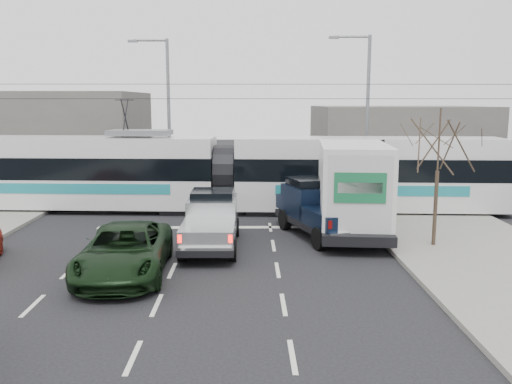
{
  "coord_description": "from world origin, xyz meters",
  "views": [
    {
      "loc": [
        0.77,
        -16.81,
        5.4
      ],
      "look_at": [
        1.07,
        4.52,
        1.8
      ],
      "focal_mm": 38.0,
      "sensor_mm": 36.0,
      "label": 1
    }
  ],
  "objects_px": {
    "tram": "(224,173)",
    "street_lamp_far": "(166,106)",
    "box_truck": "(351,189)",
    "traffic_signal": "(380,163)",
    "bare_tree": "(439,146)",
    "green_car": "(125,251)",
    "street_lamp_near": "(364,106)",
    "navy_pickup": "(318,208)",
    "silver_pickup": "(211,220)"
  },
  "relations": [
    {
      "from": "green_car",
      "to": "navy_pickup",
      "type": "bearing_deg",
      "value": 33.9
    },
    {
      "from": "silver_pickup",
      "to": "navy_pickup",
      "type": "height_order",
      "value": "navy_pickup"
    },
    {
      "from": "silver_pickup",
      "to": "bare_tree",
      "type": "bearing_deg",
      "value": -3.92
    },
    {
      "from": "silver_pickup",
      "to": "box_truck",
      "type": "height_order",
      "value": "box_truck"
    },
    {
      "from": "street_lamp_far",
      "to": "green_car",
      "type": "xyz_separation_m",
      "value": [
        1.08,
        -16.39,
        -4.34
      ]
    },
    {
      "from": "bare_tree",
      "to": "street_lamp_far",
      "type": "bearing_deg",
      "value": 131.12
    },
    {
      "from": "traffic_signal",
      "to": "street_lamp_far",
      "type": "height_order",
      "value": "street_lamp_far"
    },
    {
      "from": "street_lamp_near",
      "to": "navy_pickup",
      "type": "relative_size",
      "value": 1.58
    },
    {
      "from": "box_truck",
      "to": "navy_pickup",
      "type": "distance_m",
      "value": 1.58
    },
    {
      "from": "navy_pickup",
      "to": "box_truck",
      "type": "bearing_deg",
      "value": -7.33
    },
    {
      "from": "box_truck",
      "to": "tram",
      "type": "bearing_deg",
      "value": 145.02
    },
    {
      "from": "silver_pickup",
      "to": "green_car",
      "type": "distance_m",
      "value": 4.3
    },
    {
      "from": "tram",
      "to": "navy_pickup",
      "type": "bearing_deg",
      "value": -47.47
    },
    {
      "from": "tram",
      "to": "box_truck",
      "type": "distance_m",
      "value": 7.1
    },
    {
      "from": "silver_pickup",
      "to": "navy_pickup",
      "type": "bearing_deg",
      "value": 19.62
    },
    {
      "from": "traffic_signal",
      "to": "tram",
      "type": "distance_m",
      "value": 7.55
    },
    {
      "from": "navy_pickup",
      "to": "street_lamp_far",
      "type": "bearing_deg",
      "value": 106.31
    },
    {
      "from": "bare_tree",
      "to": "street_lamp_far",
      "type": "xyz_separation_m",
      "value": [
        -11.79,
        13.5,
        1.32
      ]
    },
    {
      "from": "bare_tree",
      "to": "green_car",
      "type": "xyz_separation_m",
      "value": [
        -10.71,
        -2.89,
        -3.02
      ]
    },
    {
      "from": "bare_tree",
      "to": "traffic_signal",
      "type": "xyz_separation_m",
      "value": [
        -1.13,
        4.0,
        -1.05
      ]
    },
    {
      "from": "tram",
      "to": "box_truck",
      "type": "relative_size",
      "value": 3.47
    },
    {
      "from": "box_truck",
      "to": "navy_pickup",
      "type": "bearing_deg",
      "value": -163.7
    },
    {
      "from": "navy_pickup",
      "to": "silver_pickup",
      "type": "bearing_deg",
      "value": -178.72
    },
    {
      "from": "bare_tree",
      "to": "box_truck",
      "type": "height_order",
      "value": "bare_tree"
    },
    {
      "from": "traffic_signal",
      "to": "street_lamp_far",
      "type": "relative_size",
      "value": 0.4
    },
    {
      "from": "bare_tree",
      "to": "street_lamp_near",
      "type": "xyz_separation_m",
      "value": [
        -0.29,
        11.5,
        1.32
      ]
    },
    {
      "from": "traffic_signal",
      "to": "navy_pickup",
      "type": "distance_m",
      "value": 3.83
    },
    {
      "from": "bare_tree",
      "to": "street_lamp_near",
      "type": "distance_m",
      "value": 11.58
    },
    {
      "from": "traffic_signal",
      "to": "tram",
      "type": "relative_size",
      "value": 0.13
    },
    {
      "from": "tram",
      "to": "street_lamp_far",
      "type": "bearing_deg",
      "value": 123.17
    },
    {
      "from": "traffic_signal",
      "to": "bare_tree",
      "type": "bearing_deg",
      "value": -74.24
    },
    {
      "from": "tram",
      "to": "green_car",
      "type": "relative_size",
      "value": 4.82
    },
    {
      "from": "bare_tree",
      "to": "street_lamp_near",
      "type": "height_order",
      "value": "street_lamp_near"
    },
    {
      "from": "traffic_signal",
      "to": "silver_pickup",
      "type": "bearing_deg",
      "value": -154.59
    },
    {
      "from": "silver_pickup",
      "to": "street_lamp_far",
      "type": "bearing_deg",
      "value": 105.84
    },
    {
      "from": "street_lamp_far",
      "to": "navy_pickup",
      "type": "relative_size",
      "value": 1.58
    },
    {
      "from": "tram",
      "to": "silver_pickup",
      "type": "distance_m",
      "value": 6.43
    },
    {
      "from": "street_lamp_near",
      "to": "traffic_signal",
      "type": "bearing_deg",
      "value": -96.41
    },
    {
      "from": "green_car",
      "to": "bare_tree",
      "type": "bearing_deg",
      "value": 12.33
    },
    {
      "from": "street_lamp_near",
      "to": "tram",
      "type": "relative_size",
      "value": 0.34
    },
    {
      "from": "silver_pickup",
      "to": "box_truck",
      "type": "bearing_deg",
      "value": 17.56
    },
    {
      "from": "green_car",
      "to": "box_truck",
      "type": "bearing_deg",
      "value": 30.23
    },
    {
      "from": "street_lamp_far",
      "to": "navy_pickup",
      "type": "xyz_separation_m",
      "value": [
        7.77,
        -11.41,
        -4.0
      ]
    },
    {
      "from": "bare_tree",
      "to": "street_lamp_far",
      "type": "height_order",
      "value": "street_lamp_far"
    },
    {
      "from": "box_truck",
      "to": "street_lamp_far",
      "type": "bearing_deg",
      "value": 135.06
    },
    {
      "from": "bare_tree",
      "to": "box_truck",
      "type": "bearing_deg",
      "value": 138.36
    },
    {
      "from": "tram",
      "to": "box_truck",
      "type": "height_order",
      "value": "tram"
    },
    {
      "from": "street_lamp_near",
      "to": "green_car",
      "type": "xyz_separation_m",
      "value": [
        -10.42,
        -14.39,
        -4.34
      ]
    },
    {
      "from": "traffic_signal",
      "to": "box_truck",
      "type": "bearing_deg",
      "value": -132.54
    },
    {
      "from": "traffic_signal",
      "to": "navy_pickup",
      "type": "xyz_separation_m",
      "value": [
        -2.89,
        -1.91,
        -1.63
      ]
    }
  ]
}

